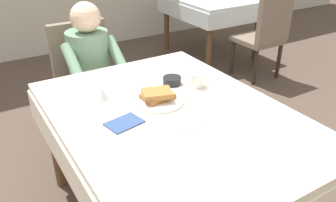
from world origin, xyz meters
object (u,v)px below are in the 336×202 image
Objects in this scene: fork_left_of_plate at (127,112)px; knife_right_of_plate at (189,94)px; breakfast_stack at (157,95)px; dining_table_main at (173,128)px; syrup_pitcher at (102,93)px; background_chair_empty at (265,33)px; background_table_far at (211,7)px; cup_coffee at (197,80)px; bowl_butter at (172,80)px; spoon_near_edge at (191,129)px; plate_breakfast at (158,100)px; chair_diner at (86,75)px; diner_person at (91,65)px.

fork_left_of_plate is 0.38m from knife_right_of_plate.
dining_table_main is at bearing -88.04° from breakfast_stack.
background_chair_empty is (2.21, 0.93, -0.25)m from syrup_pitcher.
breakfast_stack is 1.06× the size of fork_left_of_plate.
dining_table_main is 0.43m from syrup_pitcher.
background_chair_empty is (0.00, -0.95, -0.09)m from background_table_far.
cup_coffee is 0.10× the size of background_table_far.
cup_coffee is 1.03× the size of bowl_butter.
bowl_butter is 0.17m from knife_right_of_plate.
cup_coffee reaches higher than dining_table_main.
spoon_near_edge is (0.19, -0.30, 0.00)m from fork_left_of_plate.
plate_breakfast is at bearing 88.11° from knife_right_of_plate.
background_table_far is at bearing 90.00° from background_chair_empty.
background_chair_empty is at bearing -90.00° from background_table_far.
fork_left_of_plate is at bearing -174.14° from breakfast_stack.
plate_breakfast is 2.48× the size of cup_coffee.
cup_coffee is 0.63× the size of fork_left_of_plate.
syrup_pitcher reaches higher than fork_left_of_plate.
bowl_butter is at bearing 105.78° from chair_diner.
diner_person is 0.92m from knife_right_of_plate.
diner_person reaches higher than background_table_far.
chair_diner is at bearing 93.19° from breakfast_stack.
chair_diner is at bearing 93.22° from plate_breakfast.
syrup_pitcher reaches higher than spoon_near_edge.
background_table_far is (1.96, 2.21, -0.03)m from dining_table_main.
background_chair_empty is at bearing 32.56° from cup_coffee.
background_chair_empty reaches higher than knife_right_of_plate.
breakfast_stack is (0.06, -0.87, 0.11)m from diner_person.
background_chair_empty is (1.68, 1.07, -0.25)m from cup_coffee.
syrup_pitcher is (-0.43, 0.03, 0.02)m from bowl_butter.
knife_right_of_plate is at bearing -6.01° from plate_breakfast.
bowl_butter is 0.10× the size of background_table_far.
fork_left_of_plate reaches higher than background_table_far.
fork_left_of_plate is (-0.48, -0.07, -0.04)m from cup_coffee.
diner_person reaches higher than background_chair_empty.
syrup_pitcher is at bearing 165.76° from cup_coffee.
fork_left_of_plate is at bearing -75.40° from syrup_pitcher.
cup_coffee reaches higher than breakfast_stack.
bowl_butter is (0.25, -0.71, 0.09)m from diner_person.
background_table_far is at bearing 40.41° from syrup_pitcher.
breakfast_stack is 0.24m from bowl_butter.
breakfast_stack is at bearing -150.46° from background_chair_empty.
background_table_far is (2.03, 1.20, -0.05)m from diner_person.
chair_diner is 1.36m from spoon_near_edge.
background_table_far is at bearing 64.69° from spoon_near_edge.
dining_table_main is at bearing -131.59° from background_table_far.
chair_diner reaches higher than dining_table_main.
diner_person is at bearing 93.50° from dining_table_main.
bowl_butter is (0.25, -0.87, 0.23)m from chair_diner.
chair_diner is 3.32× the size of plate_breakfast.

